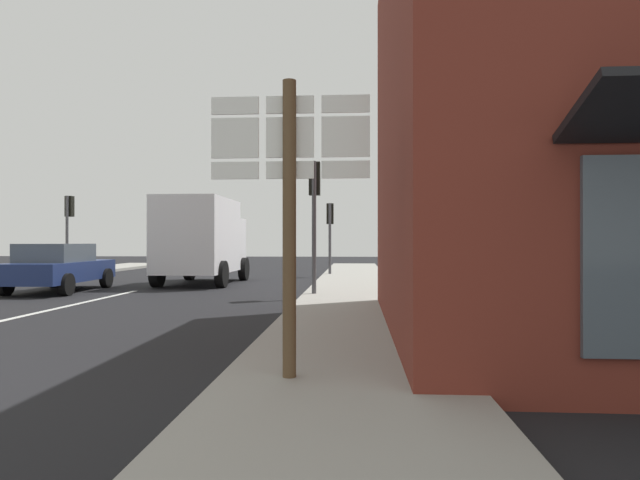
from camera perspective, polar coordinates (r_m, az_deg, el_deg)
name	(u,v)px	position (r m, az deg, el deg)	size (l,w,h in m)	color
ground_plane	(105,298)	(15.69, -22.03, -5.77)	(80.00, 80.00, 0.00)	black
sidewalk_right	(351,306)	(12.14, 3.36, -7.10)	(2.64, 44.00, 0.14)	gray
lane_centre_stripe	(9,319)	(12.24, -30.29, -7.32)	(0.16, 12.00, 0.01)	silver
sedan_far	(59,267)	(18.21, -26.17, -2.59)	(2.14, 4.28, 1.47)	navy
delivery_truck	(202,238)	(19.71, -12.48, 0.17)	(2.51, 5.01, 3.05)	silver
route_sign_post	(290,196)	(5.54, -3.27, 4.69)	(1.66, 0.14, 3.20)	brown
traffic_light_far_left	(69,217)	(25.70, -25.29, 2.25)	(0.30, 0.49, 3.53)	#47474C
traffic_light_far_right	(330,222)	(23.23, 1.08, 1.89)	(0.30, 0.49, 3.20)	#47474C
traffic_light_near_right	(314,197)	(14.50, -0.60, 4.59)	(0.30, 0.49, 3.70)	#47474C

